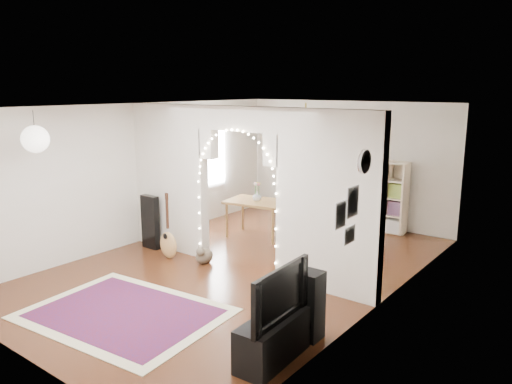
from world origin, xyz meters
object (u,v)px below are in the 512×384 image
Objects in this scene: dining_chair_right at (311,223)px; bookcase at (373,195)px; acoustic_guitar at (168,234)px; floor_speaker at (308,305)px; dining_table at (257,204)px; dining_chair_left at (300,224)px; media_console at (272,340)px.

bookcase is at bearing 35.62° from dining_chair_right.
acoustic_guitar is 3.61m from floor_speaker.
acoustic_guitar is 0.77× the size of dining_table.
dining_chair_left is at bearing -146.75° from dining_chair_right.
dining_chair_right is at bearing -133.96° from bookcase.
dining_table is 2.61× the size of dining_chair_left.
dining_table is 2.62× the size of dining_chair_right.
floor_speaker is 1.70× the size of dining_chair_right.
floor_speaker is 0.71m from media_console.
media_console is 5.02m from dining_chair_right.
bookcase reaches higher than floor_speaker.
acoustic_guitar is at bearing -111.92° from dining_table.
bookcase is 1.70m from dining_chair_left.
dining_table is at bearing -119.68° from dining_chair_left.
floor_speaker is at bearing -79.82° from bookcase.
bookcase is at bearing 101.03° from media_console.
dining_chair_left is at bearing 76.60° from acoustic_guitar.
dining_table is at bearing 126.58° from media_console.
dining_chair_left is (-1.01, -1.27, -0.52)m from bookcase.
media_console is at bearing -59.42° from dining_table.
floor_speaker is 4.23m from dining_table.
floor_speaker reaches higher than dining_chair_left.
floor_speaker is 0.85× the size of media_console.
dining_chair_left is (0.60, 0.69, -0.45)m from dining_table.
dining_chair_right is at bearing 120.06° from floor_speaker.
media_console is (-0.04, -0.69, -0.17)m from floor_speaker.
bookcase is 2.98× the size of dining_chair_right.
bookcase is 1.49m from dining_chair_right.
media_console reaches higher than dining_chair_left.
dining_chair_right is (0.15, 0.17, -0.00)m from dining_chair_left.
bookcase reaches higher than media_console.
floor_speaker is at bearing -75.47° from dining_chair_right.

